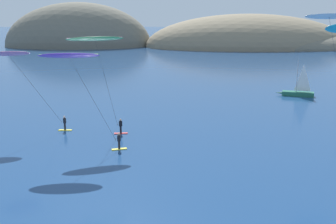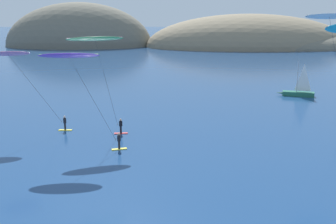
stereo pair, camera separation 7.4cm
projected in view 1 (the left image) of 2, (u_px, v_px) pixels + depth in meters
The scene contains 6 objects.
headland_island at pixel (197, 46), 151.70m from camera, with size 132.85×39.97×31.08m.
sailboat_near at pixel (296, 92), 66.52m from camera, with size 5.90×2.86×5.70m.
kitesurfer_purple at pixel (72, 62), 39.14m from camera, with size 8.05×1.90×9.68m.
kitesurfer_white at pixel (331, 25), 47.16m from camera, with size 7.24×2.00×13.09m.
kitesurfer_pink at pixel (14, 61), 44.86m from camera, with size 8.38×2.63×9.26m.
kitesurfer_green at pixel (97, 46), 43.70m from camera, with size 6.13×3.01×10.81m.
Camera 1 is at (-2.81, -9.33, 13.64)m, focal length 45.00 mm.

